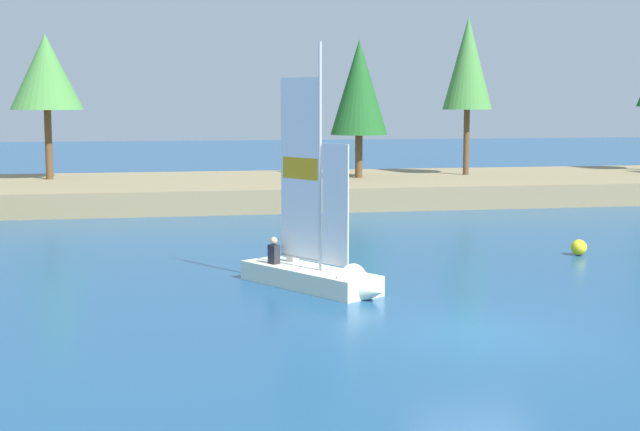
# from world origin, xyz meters

# --- Properties ---
(ground_plane) EXTENTS (200.00, 200.00, 0.00)m
(ground_plane) POSITION_xyz_m (0.00, 0.00, 0.00)
(ground_plane) COLOR navy
(shore_bank) EXTENTS (80.00, 11.42, 1.05)m
(shore_bank) POSITION_xyz_m (0.00, 26.64, 0.52)
(shore_bank) COLOR #897A56
(shore_bank) RESTS_ON ground
(shoreline_tree_left) EXTENTS (3.45, 3.45, 6.96)m
(shoreline_tree_left) POSITION_xyz_m (-11.21, 28.52, 6.17)
(shoreline_tree_left) COLOR brown
(shoreline_tree_left) RESTS_ON shore_bank
(shoreline_tree_midleft) EXTENTS (2.81, 2.81, 6.76)m
(shoreline_tree_midleft) POSITION_xyz_m (3.74, 26.63, 5.46)
(shoreline_tree_midleft) COLOR brown
(shoreline_tree_midleft) RESTS_ON shore_bank
(shoreline_tree_centre) EXTENTS (2.51, 2.51, 8.02)m
(shoreline_tree_centre) POSITION_xyz_m (9.61, 27.46, 6.69)
(shoreline_tree_centre) COLOR brown
(shoreline_tree_centre) RESTS_ON shore_bank
(sailboat) EXTENTS (3.46, 4.61, 6.53)m
(sailboat) POSITION_xyz_m (-2.24, 4.83, 0.47)
(sailboat) COLOR silver
(sailboat) RESTS_ON ground
(channel_buoy) EXTENTS (0.50, 0.50, 0.50)m
(channel_buoy) POSITION_xyz_m (6.56, 8.68, 0.25)
(channel_buoy) COLOR yellow
(channel_buoy) RESTS_ON ground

